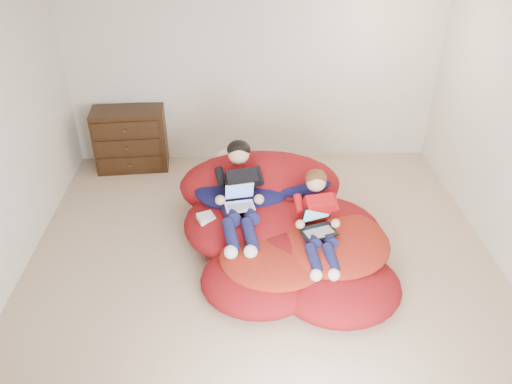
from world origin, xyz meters
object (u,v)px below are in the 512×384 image
(younger_boy, at_px, (318,215))
(laptop_black, at_px, (318,223))
(dresser, at_px, (131,139))
(laptop_white, at_px, (240,200))
(beanbag_pile, at_px, (281,228))
(older_boy, at_px, (239,189))

(younger_boy, bearing_deg, laptop_black, -90.00)
(dresser, distance_m, laptop_white, 2.41)
(beanbag_pile, bearing_deg, dresser, 135.24)
(beanbag_pile, distance_m, laptop_black, 0.57)
(younger_boy, xyz_separation_m, laptop_white, (-0.78, 0.31, 0.01))
(older_boy, relative_size, laptop_black, 3.00)
(beanbag_pile, xyz_separation_m, laptop_white, (-0.44, 0.02, 0.37))
(laptop_black, bearing_deg, laptop_white, 155.12)
(laptop_white, bearing_deg, dresser, 128.12)
(laptop_black, bearing_deg, younger_boy, 90.00)
(younger_boy, distance_m, laptop_black, 0.08)
(older_boy, height_order, younger_boy, older_boy)
(older_boy, xyz_separation_m, younger_boy, (0.78, -0.42, -0.07))
(older_boy, height_order, laptop_black, older_boy)
(laptop_black, bearing_deg, dresser, 135.12)
(laptop_white, bearing_deg, beanbag_pile, -2.26)
(dresser, bearing_deg, laptop_black, -44.88)
(laptop_white, xyz_separation_m, laptop_black, (0.78, -0.36, -0.07))
(younger_boy, height_order, laptop_black, younger_boy)
(dresser, bearing_deg, laptop_white, -51.88)
(dresser, height_order, older_boy, older_boy)
(younger_boy, bearing_deg, laptop_white, 158.43)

